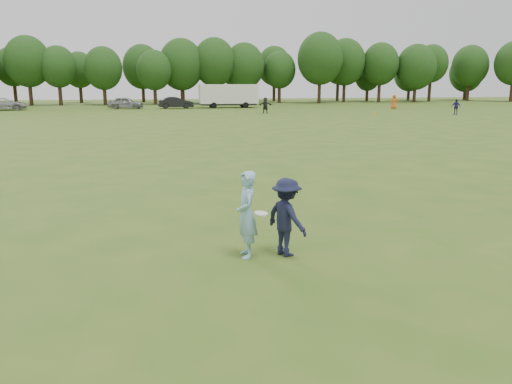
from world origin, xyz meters
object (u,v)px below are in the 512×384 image
cargo_trailer (228,95)px  car_e (126,103)px  player_far_c (394,102)px  field_cone (375,114)px  thrower (247,215)px  player_far_b (456,107)px  player_far_d (265,105)px  car_c (4,104)px  car_f (176,103)px  defender (286,217)px

cargo_trailer → car_e: bearing=-179.8°
player_far_c → field_cone: player_far_c is taller
thrower → player_far_b: 50.20m
player_far_b → player_far_d: bearing=-150.0°
cargo_trailer → car_c: bearing=-179.0°
player_far_c → player_far_d: (-18.84, -5.68, -0.04)m
car_f → field_cone: bearing=-136.2°
car_e → player_far_b: bearing=-112.0°
player_far_c → car_f: 29.14m
player_far_d → car_f: 16.13m
car_e → field_cone: 32.78m
thrower → defender: bearing=85.8°
player_far_d → field_cone: player_far_d is taller
player_far_b → cargo_trailer: size_ratio=0.19×
car_e → car_f: 6.57m
player_far_d → player_far_b: bearing=-7.3°
player_far_d → car_f: bearing=137.5°
field_cone → player_far_b: bearing=-9.9°
car_e → car_f: bearing=-85.3°
defender → car_f: bearing=-28.2°
thrower → field_cone: (22.15, 41.09, -0.72)m
defender → field_cone: (21.35, 41.16, -0.64)m
car_e → thrower: bearing=-167.7°
player_far_d → cargo_trailer: (-2.07, 13.56, 0.88)m
player_far_b → car_f: size_ratio=0.36×
car_c → cargo_trailer: bearing=-96.7°
cargo_trailer → player_far_b: bearing=-43.4°
player_far_d → cargo_trailer: cargo_trailer is taller
car_e → cargo_trailer: size_ratio=0.51×
car_f → player_far_d: bearing=-148.2°
player_far_b → player_far_c: bearing=142.9°
player_far_c → car_e: size_ratio=0.41×
car_e → car_f: size_ratio=0.98×
car_c → field_cone: car_c is taller
player_far_b → thrower: bearing=-78.5°
field_cone → thrower: bearing=-118.3°
field_cone → cargo_trailer: (-12.93, 18.98, 1.63)m
defender → player_far_d: (10.50, 46.58, 0.11)m
thrower → car_f: size_ratio=0.37×
car_c → car_f: (21.41, 0.09, 0.01)m
car_c → car_e: bearing=-96.0°
defender → player_far_d: player_far_d is taller
player_far_b → car_c: (-50.33, 20.01, -0.08)m
car_f → car_e: bearing=83.2°
player_far_b → car_f: bearing=-165.3°
defender → car_f: 59.75m
car_c → field_cone: (41.59, -18.49, -0.61)m
car_c → cargo_trailer: (28.67, 0.49, 1.01)m
thrower → defender: thrower is taller
car_f → car_c: bearing=86.7°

